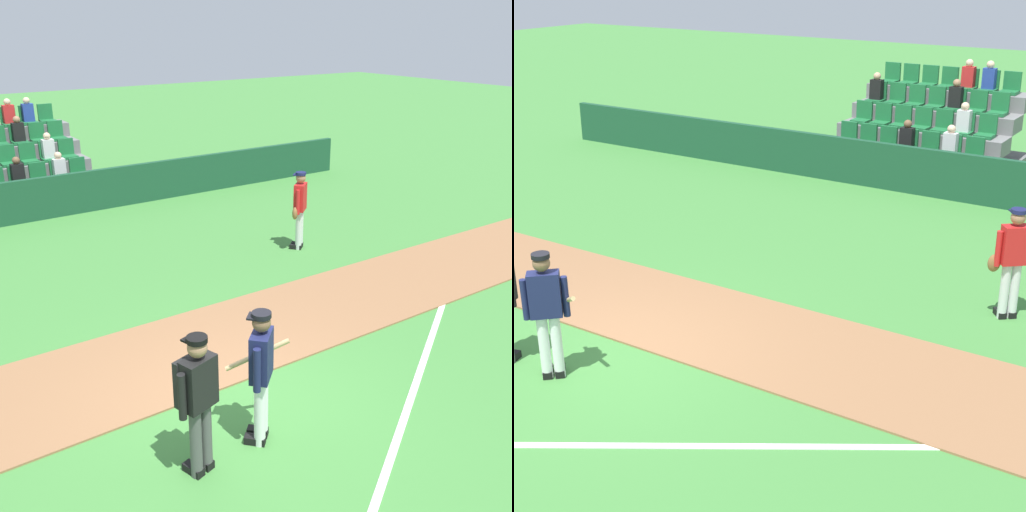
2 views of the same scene
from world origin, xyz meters
TOP-DOWN VIEW (x-y plane):
  - ground_plane at (0.00, 0.00)m, footprint 80.00×80.00m
  - infield_dirt_path at (0.00, 1.76)m, footprint 28.00×2.37m
  - foul_line_chalk at (3.00, -0.50)m, footprint 10.24×6.42m
  - dugout_fence at (0.00, 9.83)m, footprint 20.00×0.16m
  - stadium_bleachers at (0.01, 12.14)m, footprint 4.45×3.80m
  - batter_navy_jersey at (-0.10, -0.60)m, footprint 0.72×0.68m
  - runner_red_jersey at (4.42, 4.40)m, footprint 0.59×0.48m

SIDE VIEW (x-z plane):
  - ground_plane at x=0.00m, z-range 0.00..0.00m
  - foul_line_chalk at x=3.00m, z-range 0.00..0.01m
  - infield_dirt_path at x=0.00m, z-range 0.00..0.03m
  - dugout_fence at x=0.00m, z-range 0.00..1.10m
  - stadium_bleachers at x=0.01m, z-range -0.60..2.10m
  - runner_red_jersey at x=4.42m, z-range 0.08..1.84m
  - batter_navy_jersey at x=-0.10m, z-range 0.09..1.85m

